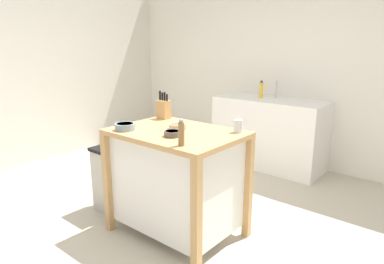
# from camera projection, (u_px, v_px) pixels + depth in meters

# --- Properties ---
(ground_plane) EXTENTS (6.42, 6.42, 0.00)m
(ground_plane) POSITION_uv_depth(u_px,v_px,m) (161.00, 238.00, 2.91)
(ground_plane) COLOR #BCB29E
(ground_plane) RESTS_ON ground
(wall_back) EXTENTS (5.42, 0.10, 2.60)m
(wall_back) POSITION_uv_depth(u_px,v_px,m) (297.00, 66.00, 4.46)
(wall_back) COLOR silver
(wall_back) RESTS_ON ground
(wall_left) EXTENTS (0.10, 3.12, 2.60)m
(wall_left) POSITION_uv_depth(u_px,v_px,m) (72.00, 63.00, 4.97)
(wall_left) COLOR silver
(wall_left) RESTS_ON ground
(kitchen_island) EXTENTS (1.03, 0.73, 0.91)m
(kitchen_island) POSITION_uv_depth(u_px,v_px,m) (177.00, 177.00, 2.87)
(kitchen_island) COLOR tan
(kitchen_island) RESTS_ON ground
(knife_block) EXTENTS (0.11, 0.09, 0.25)m
(knife_block) POSITION_uv_depth(u_px,v_px,m) (164.00, 109.00, 3.19)
(knife_block) COLOR tan
(knife_block) RESTS_ON kitchen_island
(bowl_ceramic_wide) EXTENTS (0.16, 0.16, 0.05)m
(bowl_ceramic_wide) POSITION_uv_depth(u_px,v_px,m) (125.00, 126.00, 2.79)
(bowl_ceramic_wide) COLOR gray
(bowl_ceramic_wide) RESTS_ON kitchen_island
(bowl_stoneware_deep) EXTENTS (0.13, 0.13, 0.04)m
(bowl_stoneware_deep) POSITION_uv_depth(u_px,v_px,m) (172.00, 133.00, 2.60)
(bowl_stoneware_deep) COLOR #564C47
(bowl_stoneware_deep) RESTS_ON kitchen_island
(bowl_ceramic_small) EXTENTS (0.14, 0.14, 0.04)m
(bowl_ceramic_small) POSITION_uv_depth(u_px,v_px,m) (178.00, 126.00, 2.82)
(bowl_ceramic_small) COLOR tan
(bowl_ceramic_small) RESTS_ON kitchen_island
(drinking_cup) EXTENTS (0.07, 0.07, 0.10)m
(drinking_cup) POSITION_uv_depth(u_px,v_px,m) (238.00, 126.00, 2.70)
(drinking_cup) COLOR silver
(drinking_cup) RESTS_ON kitchen_island
(pepper_grinder) EXTENTS (0.04, 0.04, 0.19)m
(pepper_grinder) POSITION_uv_depth(u_px,v_px,m) (181.00, 133.00, 2.35)
(pepper_grinder) COLOR olive
(pepper_grinder) RESTS_ON kitchen_island
(trash_bin) EXTENTS (0.36, 0.28, 0.63)m
(trash_bin) POSITION_uv_depth(u_px,v_px,m) (113.00, 179.00, 3.32)
(trash_bin) COLOR #B7B2A8
(trash_bin) RESTS_ON ground
(sink_counter) EXTENTS (1.41, 0.60, 0.89)m
(sink_counter) POSITION_uv_depth(u_px,v_px,m) (269.00, 133.00, 4.51)
(sink_counter) COLOR white
(sink_counter) RESTS_ON ground
(sink_faucet) EXTENTS (0.02, 0.02, 0.22)m
(sink_faucet) POSITION_uv_depth(u_px,v_px,m) (276.00, 89.00, 4.47)
(sink_faucet) COLOR #B7BCC1
(sink_faucet) RESTS_ON sink_counter
(bottle_hand_soap) EXTENTS (0.05, 0.05, 0.22)m
(bottle_hand_soap) POSITION_uv_depth(u_px,v_px,m) (261.00, 90.00, 4.46)
(bottle_hand_soap) COLOR yellow
(bottle_hand_soap) RESTS_ON sink_counter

